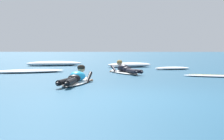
{
  "coord_description": "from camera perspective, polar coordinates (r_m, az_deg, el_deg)",
  "views": [
    {
      "loc": [
        -0.47,
        -6.54,
        0.98
      ],
      "look_at": [
        -0.83,
        5.09,
        0.22
      ],
      "focal_mm": 56.08,
      "sensor_mm": 36.0,
      "label": 1
    }
  ],
  "objects": [
    {
      "name": "surfer_near",
      "position": [
        9.38,
        -5.83,
        -1.44
      ],
      "size": [
        0.81,
        2.6,
        0.54
      ],
      "color": "white",
      "rests_on": "ground"
    },
    {
      "name": "whitewater_mid_right",
      "position": [
        13.9,
        -13.49,
        -0.18
      ],
      "size": [
        2.95,
        1.99,
        0.13
      ],
      "color": "white",
      "rests_on": "ground"
    },
    {
      "name": "whitewater_far_band",
      "position": [
        18.69,
        -9.38,
        1.03
      ],
      "size": [
        3.02,
        1.52,
        0.26
      ],
      "color": "white",
      "rests_on": "ground"
    },
    {
      "name": "drifting_surfboard",
      "position": [
        12.06,
        17.0,
        -0.93
      ],
      "size": [
        2.31,
        1.2,
        0.16
      ],
      "color": "silver",
      "rests_on": "ground"
    },
    {
      "name": "surfer_far",
      "position": [
        13.11,
        2.08,
        0.02
      ],
      "size": [
        1.4,
        2.5,
        0.55
      ],
      "color": "white",
      "rests_on": "ground"
    },
    {
      "name": "whitewater_back",
      "position": [
        17.26,
        2.88,
        0.83
      ],
      "size": [
        2.44,
        1.7,
        0.23
      ],
      "color": "white",
      "rests_on": "ground"
    },
    {
      "name": "ground_plane",
      "position": [
        16.57,
        3.41,
        0.33
      ],
      "size": [
        120.0,
        120.0,
        0.0
      ],
      "primitive_type": "plane",
      "color": "navy"
    },
    {
      "name": "whitewater_front",
      "position": [
        15.58,
        9.81,
        0.28
      ],
      "size": [
        1.71,
        1.02,
        0.13
      ],
      "color": "white",
      "rests_on": "ground"
    }
  ]
}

